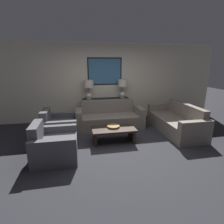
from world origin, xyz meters
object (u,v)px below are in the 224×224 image
couch_by_back_wall (109,118)px  armchair_near_back_wall (59,128)px  console_table (106,109)px  table_lamp_left (89,86)px  table_lamp_right (123,86)px  couch_by_side (176,122)px  coffee_table (114,132)px  decorative_bowl (113,126)px  armchair_near_camera (54,146)px

couch_by_back_wall → armchair_near_back_wall: (-1.49, -0.57, -0.00)m
console_table → table_lamp_left: bearing=180.0°
table_lamp_right → couch_by_back_wall: size_ratio=0.31×
couch_by_side → armchair_near_back_wall: bearing=177.2°
console_table → table_lamp_left: 1.01m
table_lamp_right → coffee_table: table_lamp_right is taller
table_lamp_right → armchair_near_back_wall: (-2.08, -1.23, -0.95)m
console_table → couch_by_back_wall: (0.00, -0.66, -0.12)m
couch_by_side → coffee_table: size_ratio=1.88×
couch_by_back_wall → coffee_table: (-0.09, -1.12, -0.01)m
table_lamp_left → couch_by_back_wall: bearing=-48.4°
couch_by_side → decorative_bowl: size_ratio=6.38×
coffee_table → decorative_bowl: (0.01, 0.06, 0.12)m
console_table → couch_by_side: couch_by_side is taller
table_lamp_right → decorative_bowl: size_ratio=1.95×
couch_by_back_wall → couch_by_side: same height
console_table → armchair_near_camera: (-1.49, -2.32, -0.12)m
console_table → table_lamp_right: (0.58, 0.00, 0.83)m
table_lamp_right → couch_by_side: (1.30, -1.39, -0.94)m
armchair_near_back_wall → table_lamp_right: bearing=30.6°
console_table → table_lamp_right: table_lamp_right is taller
couch_by_back_wall → coffee_table: size_ratio=1.88×
console_table → table_lamp_right: 1.01m
console_table → table_lamp_left: size_ratio=2.52×
armchair_near_back_wall → decorative_bowl: bearing=-19.0°
table_lamp_right → armchair_near_camera: bearing=-131.8°
couch_by_back_wall → armchair_near_back_wall: couch_by_back_wall is taller
table_lamp_right → coffee_table: size_ratio=0.58×
table_lamp_left → decorative_bowl: bearing=-73.7°
table_lamp_right → couch_by_back_wall: (-0.58, -0.66, -0.94)m
table_lamp_right → armchair_near_camera: (-2.08, -2.32, -0.95)m
decorative_bowl → table_lamp_left: bearing=106.3°
table_lamp_right → couch_by_back_wall: table_lamp_right is taller
table_lamp_left → table_lamp_right: size_ratio=1.00×
couch_by_side → armchair_near_back_wall: size_ratio=2.20×
couch_by_side → armchair_near_camera: size_ratio=2.20×
armchair_near_camera → coffee_table: bearing=21.2°
table_lamp_right → couch_by_side: table_lamp_right is taller
couch_by_side → armchair_near_back_wall: (-3.38, 0.16, -0.00)m
table_lamp_left → couch_by_back_wall: size_ratio=0.31×
armchair_near_camera → table_lamp_left: bearing=68.6°
couch_by_side → armchair_near_camera: 3.51m
table_lamp_left → coffee_table: bearing=-74.4°
table_lamp_right → console_table: bearing=180.0°
table_lamp_left → armchair_near_camera: size_ratio=0.67×
table_lamp_right → coffee_table: 2.12m
console_table → coffee_table: bearing=-92.8°
coffee_table → decorative_bowl: 0.14m
armchair_near_back_wall → armchair_near_camera: (0.00, -1.09, 0.00)m
couch_by_side → decorative_bowl: 2.00m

